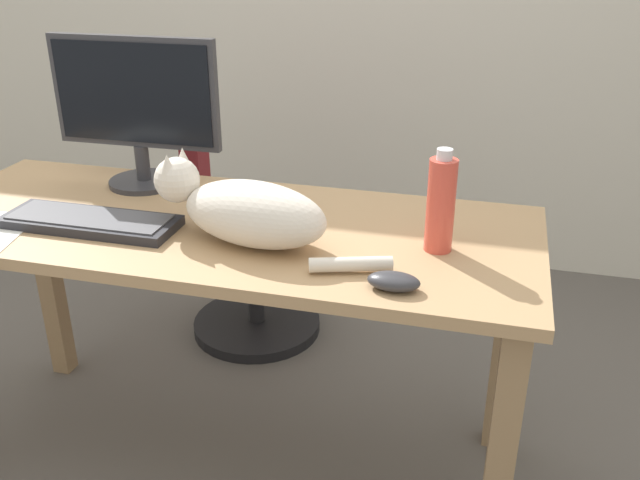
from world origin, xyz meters
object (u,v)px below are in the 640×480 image
(office_chair, at_px, (239,238))
(keyboard, at_px, (90,221))
(water_bottle, at_px, (441,204))
(computer_mouse, at_px, (394,281))
(monitor, at_px, (136,106))
(cat, at_px, (246,210))

(office_chair, xyz_separation_m, keyboard, (-0.08, -0.77, 0.38))
(office_chair, xyz_separation_m, water_bottle, (0.76, -0.68, 0.48))
(keyboard, bearing_deg, computer_mouse, -9.31)
(computer_mouse, bearing_deg, keyboard, 170.69)
(office_chair, relative_size, water_bottle, 3.75)
(computer_mouse, distance_m, water_bottle, 0.24)
(office_chair, bearing_deg, monitor, -101.94)
(monitor, xyz_separation_m, water_bottle, (0.86, -0.22, -0.11))
(cat, distance_m, water_bottle, 0.45)
(computer_mouse, xyz_separation_m, water_bottle, (0.07, 0.21, 0.09))
(keyboard, relative_size, water_bottle, 1.83)
(computer_mouse, height_order, water_bottle, water_bottle)
(monitor, distance_m, computer_mouse, 0.93)
(water_bottle, bearing_deg, computer_mouse, -107.34)
(cat, distance_m, computer_mouse, 0.40)
(monitor, relative_size, water_bottle, 2.00)
(keyboard, xyz_separation_m, water_bottle, (0.85, 0.09, 0.10))
(office_chair, height_order, monitor, monitor)
(computer_mouse, relative_size, water_bottle, 0.46)
(cat, xyz_separation_m, computer_mouse, (0.37, -0.14, -0.06))
(monitor, xyz_separation_m, computer_mouse, (0.79, -0.44, -0.21))
(computer_mouse, bearing_deg, water_bottle, 72.66)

